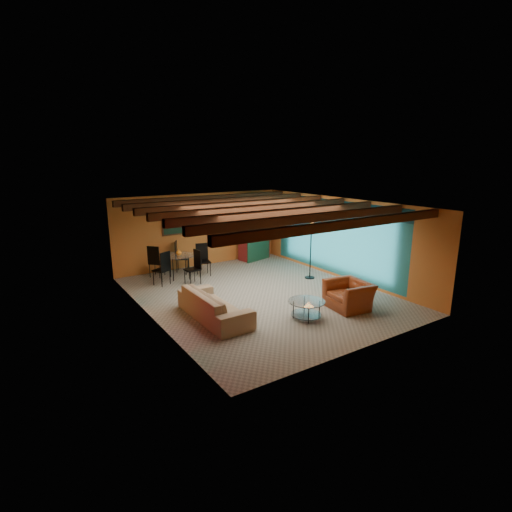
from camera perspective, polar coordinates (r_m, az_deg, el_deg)
room at (r=11.19m, az=0.25°, el=5.93°), size 6.52×8.01×2.71m
sofa at (r=9.98m, az=-6.11°, el=-7.09°), size 0.97×2.46×0.72m
armchair at (r=10.87m, az=13.38°, el=-5.54°), size 1.13×1.25×0.74m
coffee_table at (r=10.04m, az=7.36°, el=-7.73°), size 1.13×1.13×0.48m
dining_table at (r=13.36m, az=-11.12°, el=-0.89°), size 2.51×2.51×1.11m
armoire at (r=15.55m, az=-0.26°, el=3.45°), size 1.34×0.90×2.16m
floor_lamp at (r=13.13m, az=7.98°, el=1.08°), size 0.42×0.42×2.05m
ceiling_fan at (r=11.10m, az=0.57°, el=5.86°), size 1.50×1.50×0.44m
painting at (r=14.28m, az=-11.38°, el=4.55°), size 1.05×0.03×0.65m
potted_plant at (r=15.37m, az=-0.27°, el=8.22°), size 0.50×0.48×0.44m
vase at (r=13.21m, az=-11.26°, el=1.87°), size 0.21×0.21×0.20m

